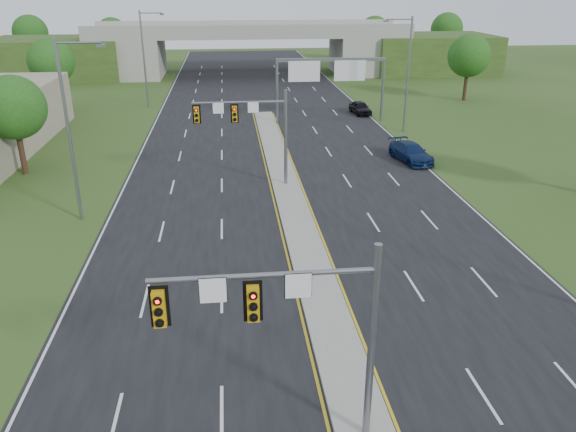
# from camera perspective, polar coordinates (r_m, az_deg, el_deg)

# --- Properties ---
(road) EXTENTS (24.00, 160.00, 0.02)m
(road) POSITION_cam_1_polar(r_m,az_deg,el_deg) (50.95, -1.41, 6.86)
(road) COLOR black
(road) RESTS_ON ground
(median) EXTENTS (2.00, 54.00, 0.16)m
(median) POSITION_cam_1_polar(r_m,az_deg,el_deg) (39.55, 0.08, 2.31)
(median) COLOR gray
(median) RESTS_ON road
(lane_markings) EXTENTS (23.72, 160.00, 0.01)m
(lane_markings) POSITION_cam_1_polar(r_m,az_deg,el_deg) (45.08, -1.51, 4.78)
(lane_markings) COLOR gold
(lane_markings) RESTS_ON road
(signal_mast_near) EXTENTS (6.62, 0.60, 7.00)m
(signal_mast_near) POSITION_cam_1_polar(r_m,az_deg,el_deg) (16.61, 1.07, -10.46)
(signal_mast_near) COLOR slate
(signal_mast_near) RESTS_ON ground
(signal_mast_far) EXTENTS (6.62, 0.60, 7.00)m
(signal_mast_far) POSITION_cam_1_polar(r_m,az_deg,el_deg) (39.89, -3.50, 9.39)
(signal_mast_far) COLOR slate
(signal_mast_far) RESTS_ON ground
(sign_gantry) EXTENTS (11.58, 0.44, 6.67)m
(sign_gantry) POSITION_cam_1_polar(r_m,az_deg,el_deg) (60.39, 4.24, 14.35)
(sign_gantry) COLOR slate
(sign_gantry) RESTS_ON ground
(overpass) EXTENTS (80.00, 14.00, 8.10)m
(overpass) POSITION_cam_1_polar(r_m,az_deg,el_deg) (94.53, -3.87, 16.28)
(overpass) COLOR gray
(overpass) RESTS_ON ground
(lightpole_l_mid) EXTENTS (2.85, 0.25, 11.00)m
(lightpole_l_mid) POSITION_cam_1_polar(r_m,az_deg,el_deg) (35.94, -21.19, 8.72)
(lightpole_l_mid) COLOR slate
(lightpole_l_mid) RESTS_ON ground
(lightpole_l_far) EXTENTS (2.85, 0.25, 11.00)m
(lightpole_l_far) POSITION_cam_1_polar(r_m,az_deg,el_deg) (69.92, -14.30, 15.58)
(lightpole_l_far) COLOR slate
(lightpole_l_far) RESTS_ON ground
(lightpole_r_far) EXTENTS (2.85, 0.25, 11.00)m
(lightpole_r_far) POSITION_cam_1_polar(r_m,az_deg,el_deg) (57.13, 11.92, 14.36)
(lightpole_r_far) COLOR slate
(lightpole_r_far) RESTS_ON ground
(tree_l_near) EXTENTS (4.80, 4.80, 7.60)m
(tree_l_near) POSITION_cam_1_polar(r_m,az_deg,el_deg) (47.47, -26.12, 9.85)
(tree_l_near) COLOR #382316
(tree_l_near) RESTS_ON ground
(tree_l_mid) EXTENTS (5.20, 5.20, 8.12)m
(tree_l_mid) POSITION_cam_1_polar(r_m,az_deg,el_deg) (72.18, -22.94, 14.26)
(tree_l_mid) COLOR #382316
(tree_l_mid) RESTS_ON ground
(tree_r_mid) EXTENTS (5.20, 5.20, 8.12)m
(tree_r_mid) POSITION_cam_1_polar(r_m,az_deg,el_deg) (75.62, 17.91, 15.22)
(tree_r_mid) COLOR #382316
(tree_r_mid) RESTS_ON ground
(tree_back_a) EXTENTS (6.00, 6.00, 8.85)m
(tree_back_a) POSITION_cam_1_polar(r_m,az_deg,el_deg) (113.37, -24.71, 16.58)
(tree_back_a) COLOR #382316
(tree_back_a) RESTS_ON ground
(tree_back_b) EXTENTS (5.60, 5.60, 8.32)m
(tree_back_b) POSITION_cam_1_polar(r_m,az_deg,el_deg) (110.02, -17.44, 17.26)
(tree_back_b) COLOR #382316
(tree_back_b) RESTS_ON ground
(tree_back_c) EXTENTS (5.60, 5.60, 8.32)m
(tree_back_c) POSITION_cam_1_polar(r_m,az_deg,el_deg) (111.78, 8.78, 18.05)
(tree_back_c) COLOR #382316
(tree_back_c) RESTS_ON ground
(tree_back_d) EXTENTS (6.00, 6.00, 8.85)m
(tree_back_d) POSITION_cam_1_polar(r_m,az_deg,el_deg) (116.07, 15.83, 17.82)
(tree_back_d) COLOR #382316
(tree_back_d) RESTS_ON ground
(car_far_b) EXTENTS (3.07, 5.48, 1.50)m
(car_far_b) POSITION_cam_1_polar(r_m,az_deg,el_deg) (48.09, 12.37, 6.33)
(car_far_b) COLOR #0B1D46
(car_far_b) RESTS_ON road
(car_far_c) EXTENTS (2.15, 4.32, 1.41)m
(car_far_c) POSITION_cam_1_polar(r_m,az_deg,el_deg) (65.48, 7.35, 10.86)
(car_far_c) COLOR black
(car_far_c) RESTS_ON road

